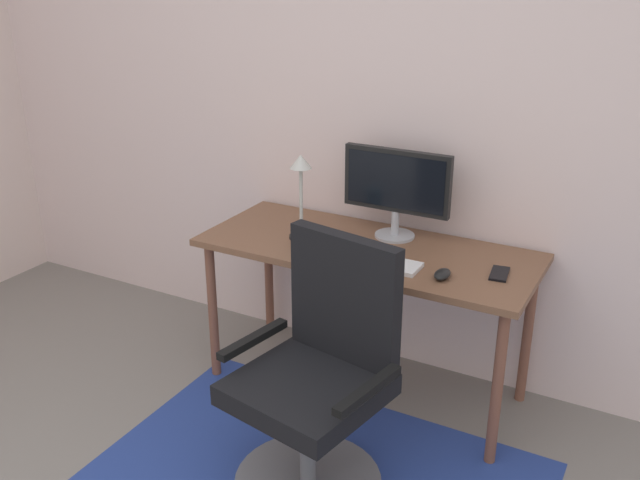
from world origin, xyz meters
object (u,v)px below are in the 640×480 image
object	(u,v)px
keyboard	(370,260)
desk_lamp	(301,183)
monitor	(397,186)
computer_mouse	(442,274)
cell_phone	(499,274)
coffee_cup	(307,243)
office_chair	(318,396)
desk	(367,262)

from	to	relation	value
keyboard	desk_lamp	bearing A→B (deg)	165.97
monitor	keyboard	distance (m)	0.39
computer_mouse	cell_phone	world-z (taller)	computer_mouse
coffee_cup	desk_lamp	bearing A→B (deg)	128.10
cell_phone	desk_lamp	size ratio (longest dim) A/B	0.36
monitor	office_chair	world-z (taller)	monitor
monitor	keyboard	bearing A→B (deg)	-86.23
keyboard	computer_mouse	world-z (taller)	computer_mouse
desk	computer_mouse	distance (m)	0.44
cell_phone	monitor	bearing A→B (deg)	153.42
desk	cell_phone	xyz separation A→B (m)	(0.59, -0.02, 0.08)
desk	keyboard	size ratio (longest dim) A/B	3.43
desk_lamp	office_chair	world-z (taller)	desk_lamp
desk	monitor	xyz separation A→B (m)	(0.06, 0.16, 0.32)
office_chair	keyboard	bearing A→B (deg)	105.23
monitor	desk_lamp	distance (m)	0.42
desk_lamp	office_chair	bearing A→B (deg)	-55.86
coffee_cup	desk_lamp	size ratio (longest dim) A/B	0.25
cell_phone	desk	bearing A→B (deg)	170.74
monitor	coffee_cup	world-z (taller)	monitor
monitor	cell_phone	world-z (taller)	monitor
monitor	coffee_cup	bearing A→B (deg)	-125.21
keyboard	office_chair	distance (m)	0.63
coffee_cup	cell_phone	bearing A→B (deg)	12.74
desk	office_chair	distance (m)	0.74
computer_mouse	coffee_cup	xyz separation A→B (m)	(-0.59, -0.04, 0.03)
monitor	desk_lamp	xyz separation A→B (m)	(-0.36, -0.22, 0.02)
desk	office_chair	bearing A→B (deg)	-79.65
desk	desk_lamp	distance (m)	0.45
cell_phone	desk_lamp	distance (m)	0.93
desk_lamp	desk	bearing A→B (deg)	9.92
monitor	keyboard	size ratio (longest dim) A/B	1.15
computer_mouse	desk_lamp	xyz separation A→B (m)	(-0.70, 0.10, 0.24)
desk	monitor	size ratio (longest dim) A/B	2.99
monitor	cell_phone	bearing A→B (deg)	-18.92
computer_mouse	cell_phone	distance (m)	0.24
computer_mouse	desk_lamp	world-z (taller)	desk_lamp
monitor	computer_mouse	xyz separation A→B (m)	(0.34, -0.32, -0.23)
desk	desk_lamp	world-z (taller)	desk_lamp
desk_lamp	cell_phone	bearing A→B (deg)	2.34
computer_mouse	cell_phone	size ratio (longest dim) A/B	0.74
office_chair	computer_mouse	bearing A→B (deg)	73.05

